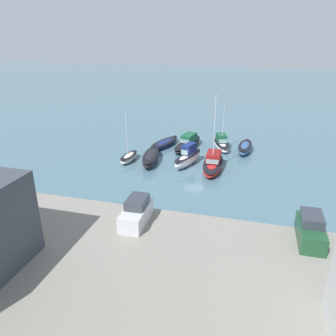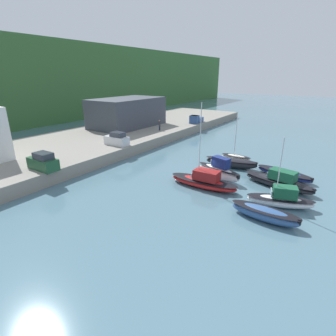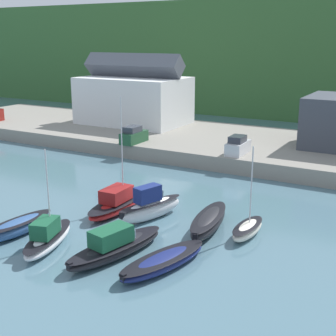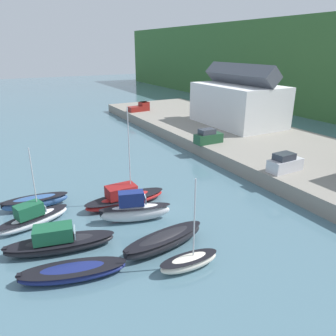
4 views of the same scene
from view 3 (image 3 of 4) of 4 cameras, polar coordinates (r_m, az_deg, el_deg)
ground_plane at (r=41.55m, az=-2.42°, el=-5.19°), size 320.00×320.00×0.00m
hillside_backdrop at (r=114.69m, az=19.62°, el=12.79°), size 240.00×58.00×21.73m
quay_promenade at (r=62.66m, az=9.53°, el=2.61°), size 104.50×20.80×1.77m
harbor_clubhouse at (r=73.58m, az=-4.20°, el=8.56°), size 16.22×10.56×10.74m
moored_boat_0 at (r=41.46m, az=-6.01°, el=-4.14°), size 2.66×8.60×9.97m
moored_boat_1 at (r=39.22m, az=-2.18°, el=-4.75°), size 3.36×6.76×2.97m
moored_boat_2 at (r=37.33m, az=4.98°, el=-6.53°), size 3.08×7.74×1.34m
moored_boat_3 at (r=36.66m, az=9.68°, el=-7.34°), size 1.70×4.72×7.03m
moored_boat_4 at (r=38.19m, az=-17.74°, el=-6.80°), size 2.30×6.51×1.25m
moored_boat_5 at (r=35.26m, az=-14.45°, el=-8.18°), size 3.80×6.85×7.24m
moored_boat_6 at (r=33.10m, az=-6.47°, el=-9.42°), size 3.97×8.81×2.22m
moored_boat_7 at (r=31.48m, az=-0.57°, el=-11.29°), size 4.02×7.78×0.92m
parked_car_0 at (r=59.88m, az=-4.21°, el=3.96°), size 1.83×4.21×2.16m
parked_car_1 at (r=54.54m, az=8.52°, el=2.67°), size 1.91×4.25×2.16m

